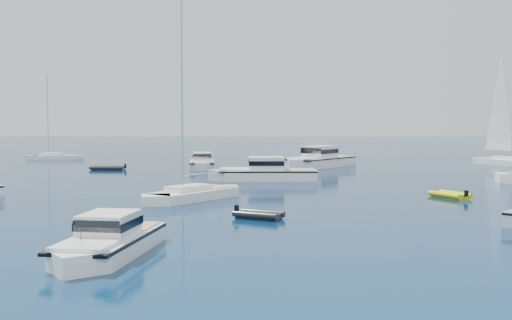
# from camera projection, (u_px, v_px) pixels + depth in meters

# --- Properties ---
(ground) EXTENTS (400.00, 400.00, 0.00)m
(ground) POSITION_uv_depth(u_px,v_px,m) (335.00, 225.00, 35.79)
(ground) COLOR #082F52
(ground) RESTS_ON ground
(motor_cruiser_near) EXTENTS (4.03, 9.46, 2.40)m
(motor_cruiser_near) POSITION_uv_depth(u_px,v_px,m) (108.00, 256.00, 27.55)
(motor_cruiser_near) COLOR white
(motor_cruiser_near) RESTS_ON ground
(motor_cruiser_centre) EXTENTS (11.52, 3.84, 3.00)m
(motor_cruiser_centre) POSITION_uv_depth(u_px,v_px,m) (264.00, 181.00, 62.08)
(motor_cruiser_centre) COLOR white
(motor_cruiser_centre) RESTS_ON ground
(motor_cruiser_distant) EXTENTS (11.31, 12.88, 3.46)m
(motor_cruiser_distant) POSITION_uv_depth(u_px,v_px,m) (318.00, 167.00, 79.67)
(motor_cruiser_distant) COLOR silver
(motor_cruiser_distant) RESTS_ON ground
(motor_cruiser_horizon) EXTENTS (3.96, 9.93, 2.54)m
(motor_cruiser_horizon) POSITION_uv_depth(u_px,v_px,m) (202.00, 168.00, 77.85)
(motor_cruiser_horizon) COLOR silver
(motor_cruiser_horizon) RESTS_ON ground
(sailboat_fore) EXTENTS (8.66, 10.38, 15.89)m
(sailboat_fore) POSITION_uv_depth(u_px,v_px,m) (193.00, 200.00, 47.09)
(sailboat_fore) COLOR white
(sailboat_fore) RESTS_ON ground
(sailboat_sails_r) EXTENTS (8.01, 11.56, 16.90)m
(sailboat_sails_r) POSITION_uv_depth(u_px,v_px,m) (505.00, 165.00, 83.74)
(sailboat_sails_r) COLOR white
(sailboat_sails_r) RESTS_ON ground
(sailboat_far_l) EXTENTS (9.40, 3.26, 13.54)m
(sailboat_far_l) POSITION_uv_depth(u_px,v_px,m) (55.00, 159.00, 96.06)
(sailboat_far_l) COLOR silver
(sailboat_far_l) RESTS_ON ground
(tender_yellow) EXTENTS (3.22, 3.82, 0.95)m
(tender_yellow) POSITION_uv_depth(u_px,v_px,m) (450.00, 198.00, 48.17)
(tender_yellow) COLOR #C5C60B
(tender_yellow) RESTS_ON ground
(tender_grey_near) EXTENTS (3.50, 2.92, 0.95)m
(tender_grey_near) POSITION_uv_depth(u_px,v_px,m) (259.00, 219.00, 37.94)
(tender_grey_near) COLOR black
(tender_grey_near) RESTS_ON ground
(tender_grey_far) EXTENTS (4.33, 2.42, 0.95)m
(tender_grey_far) POSITION_uv_depth(u_px,v_px,m) (108.00, 170.00, 75.57)
(tender_grey_far) COLOR black
(tender_grey_far) RESTS_ON ground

